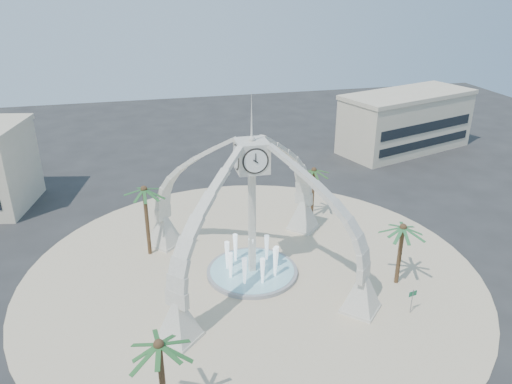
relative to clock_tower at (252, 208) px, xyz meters
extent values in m
plane|color=#282828|center=(0.00, 0.00, -6.49)|extent=(140.00, 140.00, 0.00)
cylinder|color=beige|center=(0.00, 0.00, -6.46)|extent=(40.00, 40.00, 0.06)
cube|color=silver|center=(0.00, 0.00, -1.59)|extent=(0.55, 0.55, 9.80)
cube|color=silver|center=(0.00, 0.00, 4.56)|extent=(2.50, 2.50, 2.50)
cone|color=silver|center=(0.00, 0.00, 7.81)|extent=(0.20, 0.20, 4.00)
cylinder|color=white|center=(0.00, -1.29, 4.56)|extent=(1.84, 0.04, 1.84)
pyramid|color=silver|center=(7.07, 7.07, -4.89)|extent=(3.80, 3.80, 3.20)
pyramid|color=silver|center=(-7.07, 7.07, -4.89)|extent=(3.80, 3.80, 3.20)
pyramid|color=silver|center=(-7.07, -7.07, -4.89)|extent=(3.80, 3.80, 3.20)
pyramid|color=silver|center=(7.07, -7.07, -4.89)|extent=(3.80, 3.80, 3.20)
cylinder|color=gray|center=(0.00, 0.00, -6.29)|extent=(8.00, 8.00, 0.40)
cylinder|color=#96D7E0|center=(0.00, 0.00, -6.07)|extent=(7.40, 7.40, 0.04)
cone|color=white|center=(0.00, 0.00, -4.47)|extent=(0.60, 0.60, 3.20)
cube|color=beige|center=(30.00, 28.00, -2.49)|extent=(21.49, 13.79, 8.00)
cube|color=beige|center=(30.00, 28.00, 1.81)|extent=(21.87, 14.17, 0.60)
cylinder|color=brown|center=(11.68, -4.28, -3.75)|extent=(0.36, 0.36, 5.49)
cylinder|color=brown|center=(-8.60, 5.61, -3.08)|extent=(0.36, 0.36, 6.81)
cylinder|color=brown|center=(8.87, 9.35, -3.67)|extent=(0.33, 0.33, 5.65)
cylinder|color=brown|center=(-8.60, -14.26, -3.55)|extent=(0.36, 0.36, 5.88)
cylinder|color=slate|center=(10.70, -8.36, -5.40)|extent=(0.07, 0.07, 2.19)
cube|color=#175E39|center=(10.70, -8.36, -4.65)|extent=(0.74, 0.18, 0.44)
cube|color=white|center=(10.70, -8.36, -4.65)|extent=(0.79, 0.18, 0.50)
camera|label=1|loc=(-8.54, -36.47, 17.83)|focal=35.00mm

